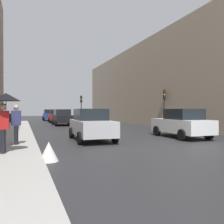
{
  "coord_description": "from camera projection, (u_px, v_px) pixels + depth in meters",
  "views": [
    {
      "loc": [
        -6.53,
        -8.41,
        1.7
      ],
      "look_at": [
        0.07,
        8.85,
        1.53
      ],
      "focal_mm": 37.34,
      "sensor_mm": 36.0,
      "label": 1
    }
  ],
  "objects": [
    {
      "name": "car_white_compact",
      "position": [
        182.0,
        123.0,
        14.23
      ],
      "size": [
        2.11,
        4.25,
        1.76
      ],
      "color": "silver",
      "rests_on": "ground"
    },
    {
      "name": "car_blue_van",
      "position": [
        49.0,
        115.0,
        37.28
      ],
      "size": [
        2.07,
        4.23,
        1.76
      ],
      "color": "navy",
      "rests_on": "ground"
    },
    {
      "name": "pedestrian_with_umbrella",
      "position": [
        5.0,
        106.0,
        8.28
      ],
      "size": [
        1.0,
        1.0,
        2.14
      ],
      "color": "black",
      "rests_on": "sidewalk_kerb"
    },
    {
      "name": "ground_plane",
      "position": [
        182.0,
        149.0,
        10.2
      ],
      "size": [
        120.0,
        120.0,
        0.0
      ],
      "primitive_type": "plane",
      "color": "#28282B"
    },
    {
      "name": "car_red_sedan",
      "position": [
        56.0,
        116.0,
        31.77
      ],
      "size": [
        2.15,
        4.27,
        1.76
      ],
      "color": "red",
      "rests_on": "ground"
    },
    {
      "name": "car_dark_suv",
      "position": [
        62.0,
        117.0,
        25.76
      ],
      "size": [
        2.04,
        4.21,
        1.76
      ],
      "color": "black",
      "rests_on": "ground"
    },
    {
      "name": "building_facade_right",
      "position": [
        176.0,
        87.0,
        30.08
      ],
      "size": [
        12.0,
        35.99,
        9.41
      ],
      "primitive_type": "cube",
      "color": "gray",
      "rests_on": "ground"
    },
    {
      "name": "pedestrian_with_grey_backpack",
      "position": [
        15.0,
        122.0,
        10.34
      ],
      "size": [
        0.61,
        0.36,
        1.77
      ],
      "color": "black",
      "rests_on": "sidewalk_kerb"
    },
    {
      "name": "car_silver_hatchback",
      "position": [
        91.0,
        125.0,
        12.96
      ],
      "size": [
        2.15,
        4.27,
        1.76
      ],
      "color": "#BCBCC1",
      "rests_on": "ground"
    },
    {
      "name": "traffic_light_mid_street",
      "position": [
        164.0,
        101.0,
        21.39
      ],
      "size": [
        0.36,
        0.44,
        3.61
      ],
      "color": "#2D2D2D",
      "rests_on": "ground"
    },
    {
      "name": "warning_sign_triangle",
      "position": [
        49.0,
        152.0,
        7.67
      ],
      "size": [
        0.64,
        0.64,
        0.65
      ],
      "primitive_type": "cone",
      "color": "silver",
      "rests_on": "ground"
    },
    {
      "name": "sidewalk_kerb",
      "position": [
        8.0,
        138.0,
        13.18
      ],
      "size": [
        2.85,
        40.0,
        0.16
      ],
      "primitive_type": "cube",
      "color": "#A8A5A0",
      "rests_on": "ground"
    },
    {
      "name": "traffic_light_far_median",
      "position": [
        81.0,
        104.0,
        31.01
      ],
      "size": [
        0.25,
        0.43,
        3.64
      ],
      "color": "#2D2D2D",
      "rests_on": "ground"
    }
  ]
}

